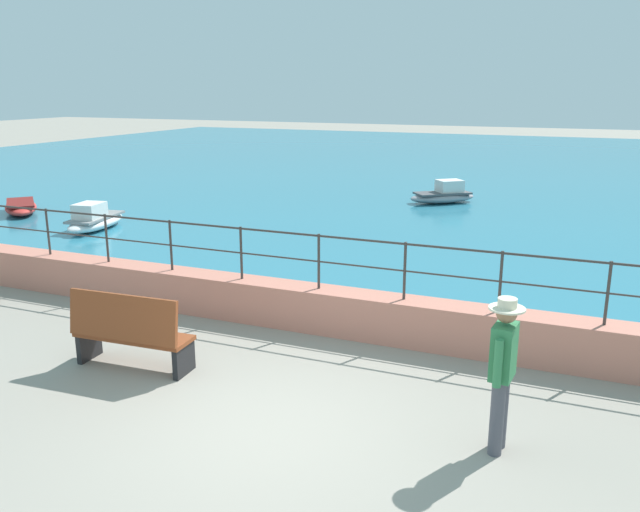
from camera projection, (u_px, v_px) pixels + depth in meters
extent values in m
plane|color=gray|center=(268.00, 430.00, 7.54)|extent=(120.00, 120.00, 0.00)
cube|color=tan|center=(360.00, 315.00, 10.30)|extent=(20.00, 0.56, 0.70)
cylinder|color=#383330|center=(48.00, 232.00, 12.48)|extent=(0.04, 0.04, 0.90)
cylinder|color=#383330|center=(107.00, 238.00, 11.95)|extent=(0.04, 0.04, 0.90)
cylinder|color=#383330|center=(171.00, 245.00, 11.42)|extent=(0.04, 0.04, 0.90)
cylinder|color=#383330|center=(241.00, 253.00, 10.89)|extent=(0.04, 0.04, 0.90)
cylinder|color=#383330|center=(319.00, 261.00, 10.36)|extent=(0.04, 0.04, 0.90)
cylinder|color=#383330|center=(405.00, 271.00, 9.83)|extent=(0.04, 0.04, 0.90)
cylinder|color=#383330|center=(500.00, 281.00, 9.30)|extent=(0.04, 0.04, 0.90)
cylinder|color=#383330|center=(608.00, 293.00, 8.77)|extent=(0.04, 0.04, 0.90)
cylinder|color=#383330|center=(361.00, 240.00, 9.99)|extent=(18.40, 0.04, 0.04)
cylinder|color=#383330|center=(361.00, 266.00, 10.10)|extent=(18.40, 0.03, 0.03)
cube|color=teal|center=(519.00, 170.00, 30.57)|extent=(64.00, 44.32, 0.06)
cube|color=brown|center=(134.00, 336.00, 9.13)|extent=(1.73, 0.61, 0.06)
cube|color=brown|center=(122.00, 317.00, 8.84)|extent=(1.71, 0.24, 0.64)
cube|color=black|center=(89.00, 345.00, 9.45)|extent=(0.11, 0.47, 0.43)
cube|color=black|center=(184.00, 360.00, 8.93)|extent=(0.11, 0.47, 0.43)
cylinder|color=#4C4C56|center=(501.00, 411.00, 7.09)|extent=(0.15, 0.15, 0.86)
cylinder|color=#4C4C56|center=(497.00, 418.00, 6.93)|extent=(0.15, 0.15, 0.86)
cube|color=#337F4C|center=(504.00, 351.00, 6.82)|extent=(0.25, 0.38, 0.60)
cylinder|color=#337F4C|center=(509.00, 347.00, 7.04)|extent=(0.09, 0.09, 0.52)
cylinder|color=#337F4C|center=(498.00, 363.00, 6.63)|extent=(0.09, 0.09, 0.52)
sphere|color=#9E7051|center=(507.00, 313.00, 6.72)|extent=(0.22, 0.22, 0.22)
cylinder|color=beige|center=(507.00, 308.00, 6.70)|extent=(0.38, 0.38, 0.02)
cylinder|color=beige|center=(507.00, 303.00, 6.69)|extent=(0.20, 0.20, 0.10)
ellipsoid|color=red|center=(21.00, 207.00, 19.98)|extent=(2.30, 2.22, 0.36)
cube|color=maroon|center=(20.00, 203.00, 19.94)|extent=(1.87, 1.81, 0.06)
ellipsoid|color=white|center=(96.00, 222.00, 17.78)|extent=(1.27, 2.42, 0.36)
cube|color=gray|center=(95.00, 217.00, 17.74)|extent=(1.06, 1.94, 0.06)
cube|color=silver|center=(90.00, 211.00, 17.45)|extent=(0.75, 0.89, 0.40)
ellipsoid|color=gray|center=(442.00, 198.00, 21.76)|extent=(2.34, 2.16, 0.36)
cube|color=#4D4D51|center=(442.00, 193.00, 21.72)|extent=(1.90, 1.77, 0.06)
cube|color=silver|center=(450.00, 186.00, 21.73)|extent=(1.02, 1.00, 0.40)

